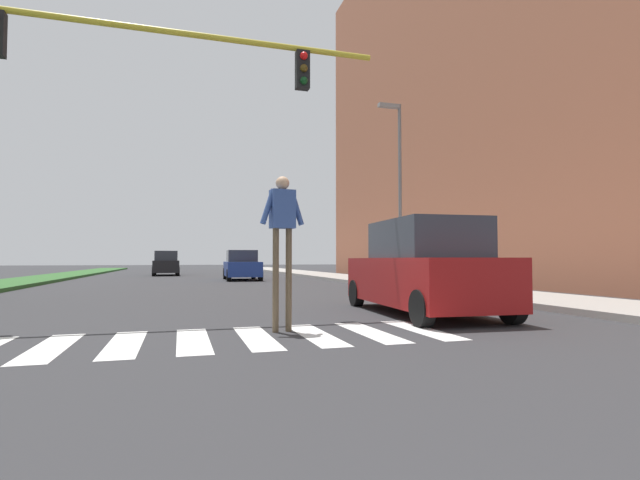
# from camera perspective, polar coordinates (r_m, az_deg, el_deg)

# --- Properties ---
(ground_plane) EXTENTS (140.00, 140.00, 0.00)m
(ground_plane) POSITION_cam_1_polar(r_m,az_deg,el_deg) (29.04, -15.40, -4.54)
(ground_plane) COLOR #2D2D30
(crosswalk) EXTENTS (6.75, 2.20, 0.01)m
(crosswalk) POSITION_cam_1_polar(r_m,az_deg,el_deg) (7.05, -11.42, -11.69)
(crosswalk) COLOR silver
(crosswalk) RESTS_ON ground_plane
(median_strip) EXTENTS (2.84, 64.00, 0.15)m
(median_strip) POSITION_cam_1_polar(r_m,az_deg,el_deg) (27.99, -31.77, -4.21)
(median_strip) COLOR #2D5B28
(median_strip) RESTS_ON ground_plane
(apartment_block_right) EXTENTS (13.06, 33.24, 22.44)m
(apartment_block_right) POSITION_cam_1_polar(r_m,az_deg,el_deg) (30.18, 25.44, 17.36)
(apartment_block_right) COLOR #B76B4C
(apartment_block_right) RESTS_ON ground_plane
(sidewalk_right) EXTENTS (3.00, 64.00, 0.15)m
(sidewalk_right) POSITION_cam_1_polar(r_m,az_deg,el_deg) (28.57, 2.31, -4.51)
(sidewalk_right) COLOR #9E9991
(sidewalk_right) RESTS_ON ground_plane
(street_lamp_right) EXTENTS (1.02, 0.24, 7.50)m
(street_lamp_right) POSITION_cam_1_polar(r_m,az_deg,el_deg) (19.98, 9.44, 7.60)
(street_lamp_right) COLOR slate
(street_lamp_right) RESTS_ON sidewalk_right
(pedestrian_performer) EXTENTS (0.75, 0.29, 2.49)m
(pedestrian_performer) POSITION_cam_1_polar(r_m,az_deg,el_deg) (7.55, -4.59, 1.51)
(pedestrian_performer) COLOR brown
(pedestrian_performer) RESTS_ON ground_plane
(suv_crossing) EXTENTS (2.23, 4.71, 1.97)m
(suv_crossing) POSITION_cam_1_polar(r_m,az_deg,el_deg) (10.18, 12.38, -3.56)
(suv_crossing) COLOR maroon
(suv_crossing) RESTS_ON ground_plane
(sedan_midblock) EXTENTS (1.98, 4.06, 1.66)m
(sedan_midblock) POSITION_cam_1_polar(r_m,az_deg,el_deg) (26.56, -9.46, -3.15)
(sedan_midblock) COLOR navy
(sedan_midblock) RESTS_ON ground_plane
(sedan_distant) EXTENTS (1.91, 4.56, 1.74)m
(sedan_distant) POSITION_cam_1_polar(r_m,az_deg,el_deg) (35.55, -18.20, -2.79)
(sedan_distant) COLOR black
(sedan_distant) RESTS_ON ground_plane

